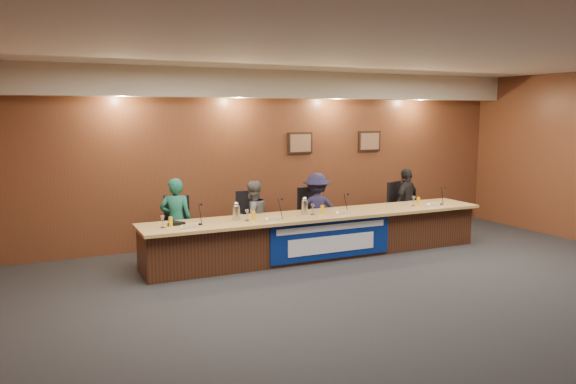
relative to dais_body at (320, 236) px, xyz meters
name	(u,v)px	position (x,y,z in m)	size (l,w,h in m)	color
floor	(405,297)	(0.00, -2.40, -0.35)	(10.00, 10.00, 0.00)	black
ceiling	(413,51)	(0.00, -2.40, 2.85)	(10.00, 8.00, 0.04)	silver
wall_back	(281,156)	(0.00, 1.60, 1.25)	(10.00, 0.04, 3.20)	#582E1C
soffit	(286,85)	(0.00, 1.35, 2.60)	(10.00, 0.50, 0.50)	beige
dais_body	(320,236)	(0.00, 0.00, 0.00)	(6.00, 0.80, 0.70)	#3A1E11
dais_top	(321,215)	(0.00, -0.05, 0.38)	(6.10, 0.95, 0.05)	tan
banner	(332,239)	(0.00, -0.41, 0.03)	(2.20, 0.02, 0.65)	navy
banner_text_upper	(332,227)	(0.00, -0.43, 0.23)	(2.00, 0.01, 0.10)	silver
banner_text_lower	(332,244)	(0.00, -0.43, -0.05)	(1.60, 0.01, 0.28)	silver
wall_photo_left	(300,143)	(0.40, 1.57, 1.50)	(0.52, 0.04, 0.42)	black
wall_photo_right	(369,141)	(2.00, 1.57, 1.50)	(0.52, 0.04, 0.42)	black
panelist_a	(176,221)	(-2.33, 0.59, 0.35)	(0.51, 0.34, 1.41)	#145142
panelist_b	(253,218)	(-1.00, 0.59, 0.29)	(0.63, 0.49, 1.29)	#525357
panelist_c	(317,210)	(0.25, 0.59, 0.33)	(0.88, 0.51, 1.36)	#181633
panelist_d	(406,203)	(2.24, 0.59, 0.33)	(0.80, 0.33, 1.37)	black
office_chair_a	(175,233)	(-2.33, 0.69, 0.13)	(0.48, 0.48, 0.08)	black
office_chair_b	(251,226)	(-1.00, 0.69, 0.13)	(0.48, 0.48, 0.08)	black
office_chair_c	(314,220)	(0.25, 0.69, 0.13)	(0.48, 0.48, 0.08)	black
office_chair_d	(403,212)	(2.24, 0.69, 0.13)	(0.48, 0.48, 0.08)	black
nameplate_a	(190,226)	(-2.34, -0.34, 0.45)	(0.24, 0.06, 0.09)	white
microphone_a	(200,224)	(-2.13, -0.11, 0.41)	(0.07, 0.07, 0.02)	black
juice_glass_a	(171,222)	(-2.57, -0.06, 0.47)	(0.06, 0.06, 0.15)	gold
water_glass_a	(163,222)	(-2.70, -0.10, 0.49)	(0.08, 0.08, 0.18)	silver
nameplate_b	(275,218)	(-0.98, -0.32, 0.45)	(0.24, 0.06, 0.09)	white
microphone_b	(279,218)	(-0.83, -0.17, 0.41)	(0.07, 0.07, 0.02)	black
juice_glass_b	(254,215)	(-1.26, -0.11, 0.47)	(0.06, 0.06, 0.15)	gold
water_glass_b	(247,215)	(-1.37, -0.13, 0.49)	(0.08, 0.08, 0.18)	silver
nameplate_c	(344,212)	(0.29, -0.33, 0.45)	(0.24, 0.06, 0.09)	white
microphone_c	(345,212)	(0.40, -0.15, 0.41)	(0.07, 0.07, 0.02)	black
juice_glass_c	(322,210)	(-0.01, -0.11, 0.47)	(0.06, 0.06, 0.15)	gold
water_glass_c	(313,209)	(-0.19, -0.09, 0.49)	(0.08, 0.08, 0.18)	silver
nameplate_d	(435,204)	(2.22, -0.29, 0.45)	(0.24, 0.06, 0.09)	white
microphone_d	(440,204)	(2.44, -0.18, 0.41)	(0.07, 0.07, 0.02)	black
juice_glass_d	(418,201)	(2.02, -0.06, 0.47)	(0.06, 0.06, 0.15)	gold
water_glass_d	(413,201)	(1.88, -0.09, 0.49)	(0.08, 0.08, 0.18)	silver
carafe_left	(236,213)	(-1.50, 0.01, 0.51)	(0.13, 0.13, 0.23)	silver
carafe_mid	(304,207)	(-0.30, -0.02, 0.52)	(0.11, 0.11, 0.24)	silver
speakerphone	(175,223)	(-2.47, 0.03, 0.43)	(0.32, 0.32, 0.05)	black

